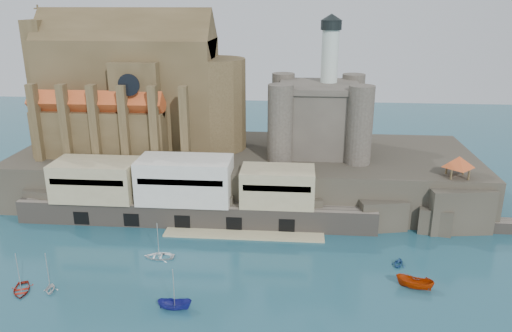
{
  "coord_description": "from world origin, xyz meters",
  "views": [
    {
      "loc": [
        11.45,
        -66.16,
        41.93
      ],
      "look_at": [
        3.12,
        32.0,
        9.09
      ],
      "focal_mm": 35.0,
      "sensor_mm": 36.0,
      "label": 1
    }
  ],
  "objects_px": {
    "boat_0": "(22,291)",
    "castle_keep": "(319,114)",
    "pavilion": "(459,163)",
    "boat_2": "(175,309)",
    "church": "(138,93)"
  },
  "relations": [
    {
      "from": "boat_0",
      "to": "boat_2",
      "type": "xyz_separation_m",
      "value": [
        24.31,
        -2.53,
        0.0
      ]
    },
    {
      "from": "church",
      "to": "castle_keep",
      "type": "height_order",
      "value": "church"
    },
    {
      "from": "church",
      "to": "boat_0",
      "type": "bearing_deg",
      "value": -96.84
    },
    {
      "from": "church",
      "to": "castle_keep",
      "type": "bearing_deg",
      "value": -1.11
    },
    {
      "from": "castle_keep",
      "to": "pavilion",
      "type": "distance_m",
      "value": 30.5
    },
    {
      "from": "church",
      "to": "pavilion",
      "type": "xyz_separation_m",
      "value": [
        66.13,
        -15.85,
        -9.4
      ]
    },
    {
      "from": "boat_2",
      "to": "castle_keep",
      "type": "bearing_deg",
      "value": -24.58
    },
    {
      "from": "boat_0",
      "to": "castle_keep",
      "type": "bearing_deg",
      "value": 21.52
    },
    {
      "from": "pavilion",
      "to": "boat_0",
      "type": "distance_m",
      "value": 78.54
    },
    {
      "from": "boat_2",
      "to": "pavilion",
      "type": "bearing_deg",
      "value": -56.01
    },
    {
      "from": "pavilion",
      "to": "boat_0",
      "type": "relative_size",
      "value": 1.3
    },
    {
      "from": "church",
      "to": "castle_keep",
      "type": "xyz_separation_m",
      "value": [
        40.21,
        -0.78,
        -3.81
      ]
    },
    {
      "from": "church",
      "to": "boat_2",
      "type": "xyz_separation_m",
      "value": [
        18.85,
        -48.07,
        -22.13
      ]
    },
    {
      "from": "boat_0",
      "to": "boat_2",
      "type": "bearing_deg",
      "value": -28.84
    },
    {
      "from": "castle_keep",
      "to": "boat_0",
      "type": "relative_size",
      "value": 5.95
    }
  ]
}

